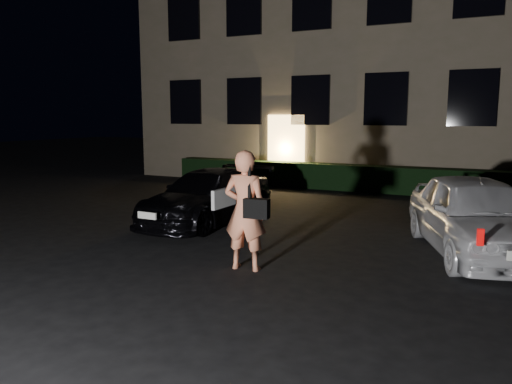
% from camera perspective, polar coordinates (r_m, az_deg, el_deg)
% --- Properties ---
extents(ground, '(80.00, 80.00, 0.00)m').
position_cam_1_polar(ground, '(7.13, -4.86, -11.49)').
color(ground, black).
rests_on(ground, ground).
extents(building, '(20.00, 8.11, 12.00)m').
position_cam_1_polar(building, '(21.30, 17.24, 17.87)').
color(building, '#665D49').
rests_on(building, ground).
extents(hedge, '(15.00, 0.70, 0.85)m').
position_cam_1_polar(hedge, '(16.71, 13.97, 1.44)').
color(hedge, black).
rests_on(hedge, ground).
extents(sedan, '(1.85, 4.29, 1.21)m').
position_cam_1_polar(sedan, '(11.68, -5.52, -0.48)').
color(sedan, black).
rests_on(sedan, ground).
extents(hatch, '(3.06, 4.51, 1.43)m').
position_cam_1_polar(hatch, '(9.71, 23.78, -2.39)').
color(hatch, silver).
rests_on(hatch, ground).
extents(man, '(0.83, 0.54, 1.93)m').
position_cam_1_polar(man, '(7.94, -1.20, -2.11)').
color(man, '#E1815C').
rests_on(man, ground).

